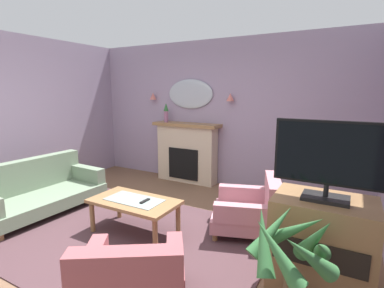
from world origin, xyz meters
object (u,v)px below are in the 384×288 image
fireplace (187,153)px  armchair_in_corner (252,209)px  wall_mirror (190,94)px  wall_sconce_left (153,96)px  floral_couch (38,190)px  armchair_by_coffee_table (132,281)px  coffee_table (134,204)px  tv_remote (145,201)px  wall_sconce_right (230,97)px  potted_plant_corner_palm (290,275)px  mantel_vase_centre (166,112)px  tv_flatscreen (329,159)px  tv_cabinet (321,249)px

fireplace → armchair_in_corner: size_ratio=1.32×
wall_mirror → wall_sconce_left: bearing=-176.6°
floral_couch → armchair_by_coffee_table: (2.59, -0.92, -0.01)m
coffee_table → tv_remote: 0.17m
wall_sconce_right → potted_plant_corner_palm: (1.67, -3.01, -1.13)m
tv_remote → potted_plant_corner_palm: (1.84, -0.74, 0.08)m
mantel_vase_centre → tv_remote: (1.13, -2.14, -0.91)m
tv_flatscreen → armchair_by_coffee_table: bearing=-143.5°
tv_remote → tv_flatscreen: tv_flatscreen is taller
armchair_in_corner → tv_cabinet: size_ratio=1.15×
coffee_table → floral_couch: size_ratio=0.63×
potted_plant_corner_palm → coffee_table: bearing=159.8°
tv_cabinet → tv_flatscreen: (0.00, -0.02, 0.80)m
tv_cabinet → potted_plant_corner_palm: bearing=-103.2°
coffee_table → tv_remote: (0.16, 0.01, 0.07)m
floral_couch → armchair_in_corner: (2.98, 0.92, -0.01)m
wall_mirror → wall_sconce_left: size_ratio=6.86×
armchair_in_corner → armchair_by_coffee_table: same height
tv_flatscreen → fireplace: bearing=138.9°
wall_sconce_left → armchair_by_coffee_table: 4.26m
wall_sconce_left → coffee_table: size_ratio=0.13×
wall_mirror → armchair_in_corner: 2.75m
wall_mirror → tv_cabinet: bearing=-42.5°
wall_sconce_right → coffee_table: 2.63m
mantel_vase_centre → floral_couch: size_ratio=0.22×
armchair_by_coffee_table → fireplace: bearing=113.2°
fireplace → mantel_vase_centre: 0.91m
tv_remote → floral_couch: 1.88m
wall_mirror → potted_plant_corner_palm: wall_mirror is taller
floral_couch → wall_mirror: bearing=64.2°
wall_mirror → tv_remote: 2.72m
wall_sconce_right → coffee_table: size_ratio=0.13×
floral_couch → tv_flatscreen: bearing=0.2°
fireplace → mantel_vase_centre: mantel_vase_centre is taller
wall_mirror → wall_sconce_left: (-0.85, -0.05, -0.05)m
armchair_by_coffee_table → armchair_in_corner: bearing=78.2°
floral_couch → potted_plant_corner_palm: size_ratio=1.75×
wall_sconce_right → armchair_in_corner: 2.23m
wall_mirror → armchair_by_coffee_table: 3.94m
wall_sconce_right → armchair_by_coffee_table: size_ratio=0.12×
coffee_table → armchair_in_corner: 1.49m
armchair_in_corner → armchair_by_coffee_table: bearing=-101.8°
fireplace → mantel_vase_centre: size_ratio=3.61×
armchair_in_corner → armchair_by_coffee_table: size_ratio=0.92×
fireplace → potted_plant_corner_palm: fireplace is taller
floral_couch → wall_sconce_right: bearing=49.9°
armchair_by_coffee_table → tv_remote: bearing=123.5°
armchair_in_corner → tv_cabinet: bearing=-45.4°
armchair_by_coffee_table → potted_plant_corner_palm: bearing=17.1°
floral_couch → tv_flatscreen: size_ratio=2.07×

